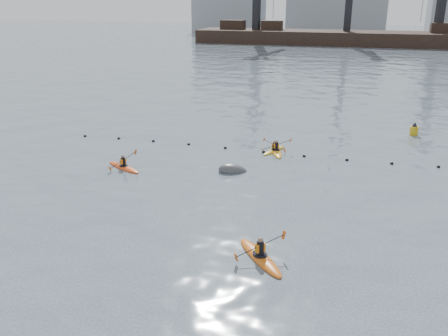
% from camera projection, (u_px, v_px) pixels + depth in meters
% --- Properties ---
extents(float_line, '(33.24, 0.73, 0.24)m').
position_uv_depth(float_line, '(284.00, 153.00, 34.72)').
color(float_line, black).
rests_on(float_line, ground).
extents(barge_pier, '(72.00, 19.30, 29.50)m').
position_uv_depth(barge_pier, '(345.00, 36.00, 113.01)').
color(barge_pier, black).
rests_on(barge_pier, ground).
extents(skyline, '(141.00, 28.00, 22.00)m').
position_uv_depth(skyline, '(361.00, 2.00, 146.24)').
color(skyline, gray).
rests_on(skyline, ground).
extents(kayaker_0, '(2.90, 3.28, 1.25)m').
position_uv_depth(kayaker_0, '(260.00, 256.00, 20.82)').
color(kayaker_0, '#CB5B13').
rests_on(kayaker_0, ground).
extents(kayaker_2, '(3.19, 2.14, 1.19)m').
position_uv_depth(kayaker_2, '(124.00, 167.00, 31.82)').
color(kayaker_2, '#E34915').
rests_on(kayaker_2, ground).
extents(kayaker_3, '(1.84, 2.84, 1.00)m').
position_uv_depth(kayaker_3, '(274.00, 150.00, 35.31)').
color(kayaker_3, gold).
rests_on(kayaker_3, ground).
extents(kayaker_5, '(2.18, 3.31, 1.21)m').
position_uv_depth(kayaker_5, '(276.00, 151.00, 35.08)').
color(kayaker_5, orange).
rests_on(kayaker_5, ground).
extents(mooring_buoy, '(2.41, 1.88, 1.37)m').
position_uv_depth(mooring_buoy, '(233.00, 171.00, 31.24)').
color(mooring_buoy, '#383B3D').
rests_on(mooring_buoy, ground).
extents(nav_buoy, '(0.67, 0.67, 1.23)m').
position_uv_depth(nav_buoy, '(414.00, 131.00, 39.36)').
color(nav_buoy, gold).
rests_on(nav_buoy, ground).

